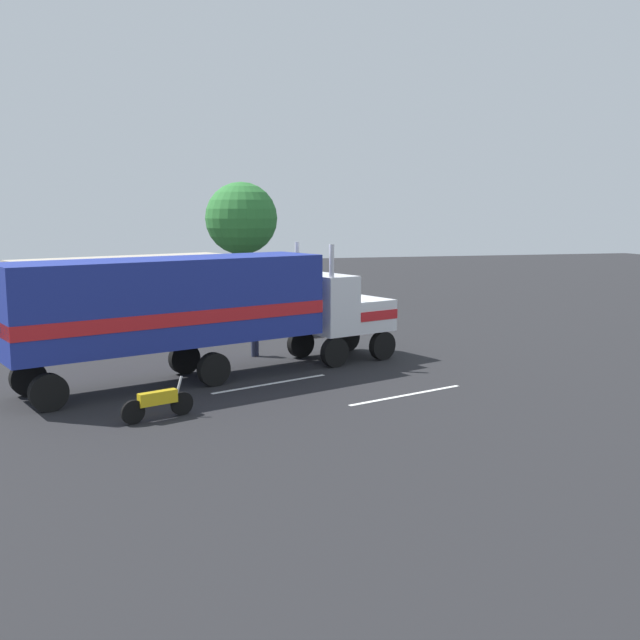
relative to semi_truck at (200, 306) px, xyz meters
name	(u,v)px	position (x,y,z in m)	size (l,w,h in m)	color
ground_plane	(328,359)	(5.09, 2.18, -2.52)	(120.00, 120.00, 0.00)	#232326
lane_stripe_near	(271,384)	(2.12, -1.32, -2.52)	(4.40, 0.16, 0.01)	silver
lane_stripe_mid	(407,395)	(5.91, -3.89, -2.52)	(4.40, 0.16, 0.01)	silver
semi_truck	(200,306)	(0.00, 0.00, 0.00)	(14.10, 7.44, 4.50)	silver
person_bystander	(254,334)	(2.43, 3.44, -1.63)	(0.41, 0.48, 1.63)	#2D3347
parked_bus	(124,283)	(-2.46, 13.47, -0.46)	(11.10, 6.74, 3.40)	#BFB29E
motorcycle	(158,402)	(-1.65, -4.59, -2.04)	(1.98, 0.92, 1.12)	black
tree_left	(241,219)	(4.99, 22.63, 2.69)	(4.67, 4.67, 7.57)	brown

